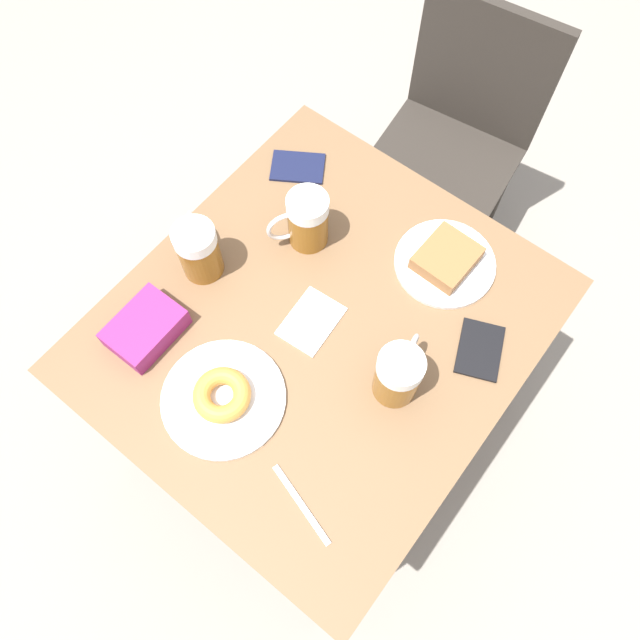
{
  "coord_description": "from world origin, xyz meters",
  "views": [
    {
      "loc": [
        0.34,
        -0.43,
        1.92
      ],
      "look_at": [
        0.0,
        0.0,
        0.73
      ],
      "focal_mm": 35.0,
      "sensor_mm": 36.0,
      "label": 1
    }
  ],
  "objects_px": {
    "beer_mug_right": "(198,250)",
    "passport_far_edge": "(480,350)",
    "plate_with_donut": "(223,397)",
    "napkin_folded": "(311,321)",
    "passport_near_edge": "(298,167)",
    "chair": "(460,124)",
    "fork": "(301,504)",
    "beer_mug_center": "(398,374)",
    "blue_pouch": "(145,328)",
    "beer_mug_left": "(307,220)",
    "plate_with_cake": "(446,261)"
  },
  "relations": [
    {
      "from": "beer_mug_right",
      "to": "napkin_folded",
      "type": "relative_size",
      "value": 1.0
    },
    {
      "from": "plate_with_donut",
      "to": "blue_pouch",
      "type": "xyz_separation_m",
      "value": [
        -0.22,
        0.01,
        0.01
      ]
    },
    {
      "from": "napkin_folded",
      "to": "passport_near_edge",
      "type": "height_order",
      "value": "passport_near_edge"
    },
    {
      "from": "chair",
      "to": "beer_mug_left",
      "type": "bearing_deg",
      "value": -99.38
    },
    {
      "from": "fork",
      "to": "napkin_folded",
      "type": "bearing_deg",
      "value": 125.68
    },
    {
      "from": "beer_mug_left",
      "to": "passport_near_edge",
      "type": "distance_m",
      "value": 0.21
    },
    {
      "from": "beer_mug_center",
      "to": "passport_far_edge",
      "type": "relative_size",
      "value": 0.94
    },
    {
      "from": "beer_mug_right",
      "to": "napkin_folded",
      "type": "height_order",
      "value": "beer_mug_right"
    },
    {
      "from": "beer_mug_center",
      "to": "blue_pouch",
      "type": "relative_size",
      "value": 0.91
    },
    {
      "from": "plate_with_donut",
      "to": "passport_far_edge",
      "type": "bearing_deg",
      "value": 49.59
    },
    {
      "from": "chair",
      "to": "napkin_folded",
      "type": "bearing_deg",
      "value": -89.62
    },
    {
      "from": "chair",
      "to": "beer_mug_center",
      "type": "height_order",
      "value": "beer_mug_center"
    },
    {
      "from": "beer_mug_right",
      "to": "passport_near_edge",
      "type": "xyz_separation_m",
      "value": [
        -0.01,
        0.34,
        -0.07
      ]
    },
    {
      "from": "napkin_folded",
      "to": "passport_far_edge",
      "type": "bearing_deg",
      "value": 27.6
    },
    {
      "from": "beer_mug_right",
      "to": "passport_far_edge",
      "type": "bearing_deg",
      "value": 19.4
    },
    {
      "from": "beer_mug_center",
      "to": "plate_with_donut",
      "type": "bearing_deg",
      "value": -137.22
    },
    {
      "from": "fork",
      "to": "passport_far_edge",
      "type": "height_order",
      "value": "passport_far_edge"
    },
    {
      "from": "plate_with_cake",
      "to": "plate_with_donut",
      "type": "height_order",
      "value": "same"
    },
    {
      "from": "napkin_folded",
      "to": "plate_with_donut",
      "type": "bearing_deg",
      "value": -97.34
    },
    {
      "from": "beer_mug_center",
      "to": "passport_far_edge",
      "type": "bearing_deg",
      "value": 61.6
    },
    {
      "from": "napkin_folded",
      "to": "passport_near_edge",
      "type": "bearing_deg",
      "value": 133.1
    },
    {
      "from": "fork",
      "to": "beer_mug_left",
      "type": "bearing_deg",
      "value": 127.6
    },
    {
      "from": "chair",
      "to": "beer_mug_left",
      "type": "height_order",
      "value": "beer_mug_left"
    },
    {
      "from": "beer_mug_center",
      "to": "beer_mug_right",
      "type": "distance_m",
      "value": 0.49
    },
    {
      "from": "beer_mug_right",
      "to": "napkin_folded",
      "type": "xyz_separation_m",
      "value": [
        0.27,
        0.04,
        -0.07
      ]
    },
    {
      "from": "beer_mug_right",
      "to": "beer_mug_center",
      "type": "bearing_deg",
      "value": 3.86
    },
    {
      "from": "beer_mug_right",
      "to": "passport_far_edge",
      "type": "height_order",
      "value": "beer_mug_right"
    },
    {
      "from": "beer_mug_center",
      "to": "napkin_folded",
      "type": "bearing_deg",
      "value": 177.91
    },
    {
      "from": "beer_mug_left",
      "to": "fork",
      "type": "xyz_separation_m",
      "value": [
        0.36,
        -0.46,
        -0.07
      ]
    },
    {
      "from": "beer_mug_center",
      "to": "plate_with_cake",
      "type": "bearing_deg",
      "value": 104.42
    },
    {
      "from": "passport_near_edge",
      "to": "passport_far_edge",
      "type": "xyz_separation_m",
      "value": [
        0.59,
        -0.13,
        0.0
      ]
    },
    {
      "from": "napkin_folded",
      "to": "passport_far_edge",
      "type": "xyz_separation_m",
      "value": [
        0.32,
        0.17,
        0.0
      ]
    },
    {
      "from": "fork",
      "to": "blue_pouch",
      "type": "relative_size",
      "value": 1.11
    },
    {
      "from": "plate_with_cake",
      "to": "blue_pouch",
      "type": "height_order",
      "value": "blue_pouch"
    },
    {
      "from": "chair",
      "to": "blue_pouch",
      "type": "relative_size",
      "value": 5.46
    },
    {
      "from": "plate_with_donut",
      "to": "napkin_folded",
      "type": "xyz_separation_m",
      "value": [
        0.03,
        0.24,
        -0.01
      ]
    },
    {
      "from": "beer_mug_center",
      "to": "beer_mug_right",
      "type": "height_order",
      "value": "same"
    },
    {
      "from": "fork",
      "to": "beer_mug_right",
      "type": "bearing_deg",
      "value": 151.65
    },
    {
      "from": "plate_with_donut",
      "to": "fork",
      "type": "relative_size",
      "value": 1.46
    },
    {
      "from": "plate_with_donut",
      "to": "beer_mug_left",
      "type": "xyz_separation_m",
      "value": [
        -0.11,
        0.4,
        0.06
      ]
    },
    {
      "from": "napkin_folded",
      "to": "blue_pouch",
      "type": "distance_m",
      "value": 0.34
    },
    {
      "from": "fork",
      "to": "beer_mug_center",
      "type": "bearing_deg",
      "value": 89.56
    },
    {
      "from": "beer_mug_left",
      "to": "passport_near_edge",
      "type": "height_order",
      "value": "beer_mug_left"
    },
    {
      "from": "plate_with_donut",
      "to": "napkin_folded",
      "type": "relative_size",
      "value": 1.77
    },
    {
      "from": "beer_mug_right",
      "to": "plate_with_donut",
      "type": "bearing_deg",
      "value": -40.04
    },
    {
      "from": "beer_mug_center",
      "to": "passport_near_edge",
      "type": "height_order",
      "value": "beer_mug_center"
    },
    {
      "from": "beer_mug_center",
      "to": "napkin_folded",
      "type": "distance_m",
      "value": 0.23
    },
    {
      "from": "chair",
      "to": "passport_near_edge",
      "type": "relative_size",
      "value": 5.52
    },
    {
      "from": "beer_mug_right",
      "to": "blue_pouch",
      "type": "height_order",
      "value": "beer_mug_right"
    },
    {
      "from": "chair",
      "to": "fork",
      "type": "bearing_deg",
      "value": -81.05
    }
  ]
}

